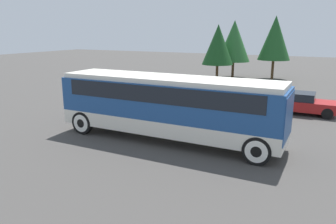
% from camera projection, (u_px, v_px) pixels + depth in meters
% --- Properties ---
extents(ground_plane, '(120.00, 120.00, 0.00)m').
position_uv_depth(ground_plane, '(168.00, 139.00, 15.79)').
color(ground_plane, '#423F3D').
extents(tour_bus, '(10.79, 2.59, 3.04)m').
position_uv_depth(tour_bus, '(170.00, 102.00, 15.30)').
color(tour_bus, silver).
rests_on(tour_bus, ground_plane).
extents(parked_car_near, '(4.56, 1.87, 1.45)m').
position_uv_depth(parked_car_near, '(142.00, 98.00, 21.84)').
color(parked_car_near, '#BCBCC1').
rests_on(parked_car_near, ground_plane).
extents(parked_car_mid, '(4.50, 1.89, 1.34)m').
position_uv_depth(parked_car_mid, '(297.00, 102.00, 20.80)').
color(parked_car_mid, maroon).
rests_on(parked_car_mid, ground_plane).
extents(tree_left, '(3.57, 3.57, 6.27)m').
position_uv_depth(tree_left, '(234.00, 41.00, 35.97)').
color(tree_left, brown).
rests_on(tree_left, ground_plane).
extents(tree_center, '(3.31, 3.31, 5.79)m').
position_uv_depth(tree_center, '(218.00, 45.00, 34.44)').
color(tree_center, brown).
rests_on(tree_center, ground_plane).
extents(tree_right, '(3.39, 3.39, 6.69)m').
position_uv_depth(tree_right, '(275.00, 38.00, 34.68)').
color(tree_right, brown).
rests_on(tree_right, ground_plane).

